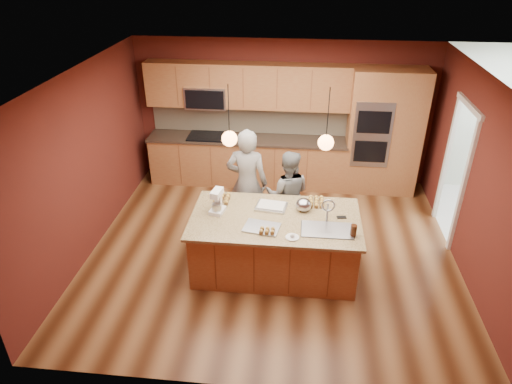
# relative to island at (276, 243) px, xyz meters

# --- Properties ---
(floor) EXTENTS (5.50, 5.50, 0.00)m
(floor) POSITION_rel_island_xyz_m (-0.08, 0.43, -0.44)
(floor) COLOR #42210F
(floor) RESTS_ON ground
(ceiling) EXTENTS (5.50, 5.50, 0.00)m
(ceiling) POSITION_rel_island_xyz_m (-0.08, 0.43, 2.26)
(ceiling) COLOR white
(ceiling) RESTS_ON ground
(wall_back) EXTENTS (5.50, 0.00, 5.50)m
(wall_back) POSITION_rel_island_xyz_m (-0.08, 2.93, 0.91)
(wall_back) COLOR #501B15
(wall_back) RESTS_ON ground
(wall_front) EXTENTS (5.50, 0.00, 5.50)m
(wall_front) POSITION_rel_island_xyz_m (-0.08, -2.07, 0.91)
(wall_front) COLOR #501B15
(wall_front) RESTS_ON ground
(wall_left) EXTENTS (0.00, 5.00, 5.00)m
(wall_left) POSITION_rel_island_xyz_m (-2.83, 0.43, 0.91)
(wall_left) COLOR #501B15
(wall_left) RESTS_ON ground
(wall_right) EXTENTS (0.00, 5.00, 5.00)m
(wall_right) POSITION_rel_island_xyz_m (2.67, 0.43, 0.91)
(wall_right) COLOR #501B15
(wall_right) RESTS_ON ground
(cabinet_run) EXTENTS (3.74, 0.64, 2.30)m
(cabinet_run) POSITION_rel_island_xyz_m (-0.76, 2.68, 0.54)
(cabinet_run) COLOR brown
(cabinet_run) RESTS_ON floor
(oven_column) EXTENTS (1.30, 0.62, 2.30)m
(oven_column) POSITION_rel_island_xyz_m (1.77, 2.63, 0.71)
(oven_column) COLOR brown
(oven_column) RESTS_ON floor
(doorway_trim) EXTENTS (0.08, 1.11, 2.20)m
(doorway_trim) POSITION_rel_island_xyz_m (2.65, 1.23, 0.61)
(doorway_trim) COLOR silver
(doorway_trim) RESTS_ON wall_right
(pendant_left) EXTENTS (0.20, 0.20, 0.80)m
(pendant_left) POSITION_rel_island_xyz_m (-0.62, 0.00, 1.56)
(pendant_left) COLOR black
(pendant_left) RESTS_ON ceiling
(pendant_right) EXTENTS (0.20, 0.20, 0.80)m
(pendant_right) POSITION_rel_island_xyz_m (0.59, 0.00, 1.56)
(pendant_right) COLOR black
(pendant_right) RESTS_ON ceiling
(island) EXTENTS (2.33, 1.31, 1.24)m
(island) POSITION_rel_island_xyz_m (0.00, 0.00, 0.00)
(island) COLOR brown
(island) RESTS_ON floor
(person_left) EXTENTS (0.68, 0.47, 1.78)m
(person_left) POSITION_rel_island_xyz_m (-0.52, 0.91, 0.45)
(person_left) COLOR black
(person_left) RESTS_ON floor
(person_right) EXTENTS (0.71, 0.55, 1.45)m
(person_right) POSITION_rel_island_xyz_m (0.12, 0.91, 0.29)
(person_right) COLOR gray
(person_right) RESTS_ON floor
(stand_mixer) EXTENTS (0.22, 0.28, 0.34)m
(stand_mixer) POSITION_rel_island_xyz_m (-0.83, 0.08, 0.57)
(stand_mixer) COLOR white
(stand_mixer) RESTS_ON island
(sheet_cake) EXTENTS (0.47, 0.37, 0.05)m
(sheet_cake) POSITION_rel_island_xyz_m (-0.09, 0.27, 0.44)
(sheet_cake) COLOR silver
(sheet_cake) RESTS_ON island
(cooling_rack) EXTENTS (0.51, 0.41, 0.02)m
(cooling_rack) POSITION_rel_island_xyz_m (-0.18, -0.27, 0.43)
(cooling_rack) COLOR #9D9FA5
(cooling_rack) RESTS_ON island
(mixing_bowl) EXTENTS (0.22, 0.22, 0.19)m
(mixing_bowl) POSITION_rel_island_xyz_m (0.36, 0.24, 0.51)
(mixing_bowl) COLOR #A8AAAF
(mixing_bowl) RESTS_ON island
(plate) EXTENTS (0.18, 0.18, 0.01)m
(plate) POSITION_rel_island_xyz_m (0.23, -0.45, 0.43)
(plate) COLOR silver
(plate) RESTS_ON island
(tumbler) EXTENTS (0.08, 0.08, 0.16)m
(tumbler) POSITION_rel_island_xyz_m (1.01, -0.33, 0.50)
(tumbler) COLOR #32170A
(tumbler) RESTS_ON island
(phone) EXTENTS (0.14, 0.09, 0.01)m
(phone) POSITION_rel_island_xyz_m (0.89, 0.10, 0.42)
(phone) COLOR black
(phone) RESTS_ON island
(cupcakes_left) EXTENTS (0.24, 0.32, 0.07)m
(cupcakes_left) POSITION_rel_island_xyz_m (-0.83, 0.40, 0.45)
(cupcakes_left) COLOR gold
(cupcakes_left) RESTS_ON island
(cupcakes_rack) EXTENTS (0.21, 0.14, 0.06)m
(cupcakes_rack) POSITION_rel_island_xyz_m (-0.10, -0.39, 0.47)
(cupcakes_rack) COLOR gold
(cupcakes_rack) RESTS_ON island
(cupcakes_right) EXTENTS (0.23, 0.31, 0.07)m
(cupcakes_right) POSITION_rel_island_xyz_m (0.55, 0.44, 0.45)
(cupcakes_right) COLOR gold
(cupcakes_right) RESTS_ON island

